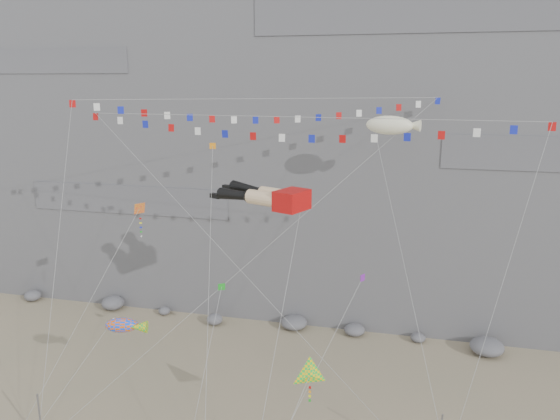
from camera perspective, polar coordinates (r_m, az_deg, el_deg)
cliff at (r=64.86m, az=4.50°, el=14.18°), size 80.00×28.00×50.00m
talus_boulders at (r=55.36m, az=1.47°, el=-11.71°), size 60.00×3.00×1.20m
anchor_pole_left at (r=42.18m, az=-23.77°, el=-19.49°), size 0.12×0.12×3.95m
legs_kite at (r=39.59m, az=-1.37°, el=1.43°), size 8.16×15.67×19.86m
flag_banner_upper at (r=43.94m, az=-1.50°, el=11.51°), size 26.65×21.39×29.81m
flag_banner_lower at (r=38.34m, az=1.79°, el=9.65°), size 32.32×8.51×25.22m
harlequin_kite at (r=42.86m, az=-14.51°, el=0.07°), size 6.76×9.36×17.75m
fish_windsock at (r=40.76m, az=-16.22°, el=-11.49°), size 7.10×5.83×10.13m
delta_kite at (r=35.02m, az=3.14°, el=-16.84°), size 3.71×7.66×9.76m
blimp_windsock at (r=44.73m, az=11.36°, el=8.64°), size 7.90×16.90×26.48m
small_kite_a at (r=42.05m, az=-7.07°, el=5.86°), size 4.51×14.22×23.83m
small_kite_b at (r=37.65m, az=8.42°, el=-7.43°), size 5.90×10.26×15.55m
small_kite_c at (r=39.77m, az=-6.18°, el=-8.25°), size 1.10×9.61×13.12m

